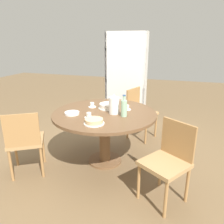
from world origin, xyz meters
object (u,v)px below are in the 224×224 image
bookshelf (126,79)px  cake_second (94,121)px  chair_c (25,140)px  cake_main (108,106)px  chair_a (168,159)px  cup_a (92,105)px  cup_c (89,116)px  coffee_pot (114,105)px  water_bottle (124,108)px  chair_b (140,111)px  cup_b (127,108)px

bookshelf → cake_second: (0.14, -2.08, -0.14)m
chair_c → cake_main: chair_c is taller
chair_c → chair_a: bearing=150.8°
cup_a → cup_c: same height
chair_a → coffee_pot: bearing=179.4°
cup_a → chair_c: bearing=-128.6°
cup_a → bookshelf: bearing=85.0°
water_bottle → cake_second: 0.45m
cup_a → water_bottle: bearing=-24.6°
chair_c → cake_second: size_ratio=3.62×
chair_b → cup_a: (-0.54, -0.81, 0.29)m
bookshelf → cup_a: size_ratio=16.28×
cup_a → chair_b: bearing=56.2°
cup_a → chair_a: bearing=-31.2°
coffee_pot → water_bottle: size_ratio=0.93×
chair_a → cup_a: (-1.13, 0.68, 0.29)m
water_bottle → cup_a: 0.59m
chair_b → chair_c: 1.94m
bookshelf → cup_c: 1.91m
water_bottle → chair_c: bearing=-155.9°
coffee_pot → cup_a: 0.43m
cake_main → cup_b: (0.27, 0.01, -0.01)m
chair_c → cake_second: bearing=158.3°
cup_a → cup_b: bearing=3.2°
cup_a → coffee_pot: bearing=-24.5°
cup_b → cake_second: bearing=-110.3°
water_bottle → chair_a: bearing=-36.4°
bookshelf → coffee_pot: bookshelf is taller
bookshelf → cup_c: bearing=90.1°
chair_b → cup_c: 1.34m
water_bottle → cake_main: (-0.30, 0.26, -0.08)m
chair_b → cup_b: 0.84m
cake_main → bookshelf: bearing=94.1°
chair_b → cake_second: bearing=-170.6°
chair_c → coffee_pot: coffee_pot is taller
cake_second → cake_main: bearing=93.4°
chair_c → cup_b: bearing=-176.2°
chair_c → cup_c: chair_c is taller
chair_b → bookshelf: (-0.41, 0.66, 0.44)m
cup_a → cup_b: same height
cup_c → chair_a: bearing=-14.4°
water_bottle → cup_a: (-0.53, 0.24, -0.09)m
cup_b → chair_b: bearing=87.1°
coffee_pot → water_bottle: 0.17m
bookshelf → cup_b: 1.50m
chair_a → chair_c: bearing=-144.2°
bookshelf → cake_main: bookshelf is taller
chair_b → cup_a: bearing=166.5°
chair_a → bookshelf: 2.42m
coffee_pot → cake_second: 0.45m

